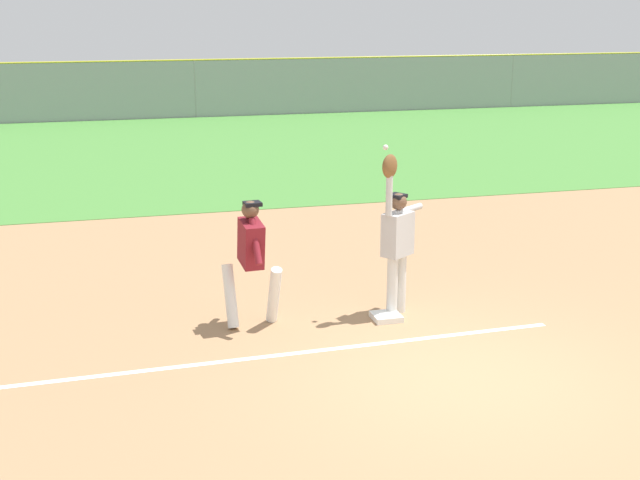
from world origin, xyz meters
TOP-DOWN VIEW (x-y plane):
  - ground_plane at (0.00, 0.00)m, footprint 77.87×77.87m
  - outfield_grass at (0.00, 16.68)m, footprint 52.93×15.68m
  - chalk_foul_line at (-4.20, 1.08)m, footprint 12.00×0.42m
  - first_base at (-0.20, 1.98)m, footprint 0.38×0.38m
  - fielder at (-0.00, 2.16)m, footprint 0.80×0.60m
  - runner at (-2.01, 2.23)m, footprint 0.75×0.85m
  - baseball at (-0.17, 2.22)m, footprint 0.07×0.07m
  - outfield_fence at (0.00, 24.52)m, footprint 53.01×0.08m
  - parked_car_blue at (-5.98, 28.57)m, footprint 4.54×2.41m
  - parked_car_tan at (-0.46, 29.01)m, footprint 4.52×2.36m
  - parked_car_black at (4.43, 28.55)m, footprint 4.50×2.31m
  - parked_car_green at (9.07, 29.17)m, footprint 4.53×2.38m

SIDE VIEW (x-z plane):
  - ground_plane at x=0.00m, z-range 0.00..0.00m
  - chalk_foul_line at x=-4.20m, z-range 0.00..0.01m
  - outfield_grass at x=0.00m, z-range 0.00..0.01m
  - first_base at x=-0.20m, z-range 0.00..0.08m
  - parked_car_blue at x=-5.98m, z-range 0.05..1.30m
  - parked_car_tan at x=-0.46m, z-range 0.05..1.30m
  - parked_car_black at x=4.43m, z-range 0.05..1.30m
  - parked_car_green at x=9.07m, z-range 0.05..1.30m
  - runner at x=-2.01m, z-range 0.14..1.86m
  - outfield_fence at x=0.00m, z-range 0.00..2.19m
  - fielder at x=0.00m, z-range -0.02..2.26m
  - baseball at x=-0.17m, z-range 2.31..2.38m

